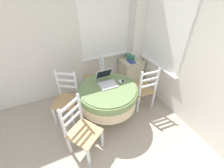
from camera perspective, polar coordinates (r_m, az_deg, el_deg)
The scene contains 12 objects.
corner_room_shell at distance 2.47m, azimuth 5.47°, elevation 11.48°, with size 4.42×4.74×2.55m.
round_dining_table at distance 2.69m, azimuth -1.57°, elevation -4.14°, with size 1.05×1.05×0.73m.
laptop at distance 2.66m, azimuth -2.10°, elevation 1.23°, with size 0.31×0.37×0.24m.
computer_mouse at distance 2.70m, azimuth 3.08°, elevation 1.06°, with size 0.06×0.10×0.05m.
cell_phone at distance 2.73m, azimuth 4.08°, elevation 1.03°, with size 0.06×0.12×0.01m.
dining_chair_near_back_window at distance 3.35m, azimuth -6.08°, elevation 2.46°, with size 0.49×0.46×0.97m.
dining_chair_near_right_window at distance 3.07m, azimuth 11.88°, elevation -1.80°, with size 0.43×0.46×0.97m.
dining_chair_camera_near at distance 2.36m, azimuth -11.53°, elevation -17.00°, with size 0.57×0.58×0.97m.
dining_chair_left_flank at distance 2.91m, azimuth -16.92°, elevation -5.34°, with size 0.57×0.58×0.97m.
corner_cabinet at distance 3.80m, azimuth 7.15°, elevation 4.70°, with size 0.51×0.48×0.66m.
storage_box at distance 3.63m, azimuth 7.03°, elevation 10.19°, with size 0.16×0.14×0.12m.
book_on_cabinet at distance 3.54m, azimuth 7.34°, elevation 8.51°, with size 0.14×0.21×0.02m.
Camera 1 is at (0.11, -0.09, 2.32)m, focal length 24.00 mm.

